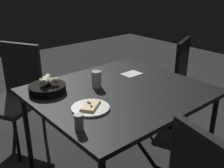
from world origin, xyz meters
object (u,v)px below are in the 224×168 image
object	(u,v)px
bread_basket	(48,88)
beer_glass	(97,80)
chair_far	(16,90)
pepper_shaker	(79,123)
chair_near	(170,75)
dining_table	(119,96)
pizza_plate	(90,107)

from	to	relation	value
bread_basket	beer_glass	world-z (taller)	beer_glass
bread_basket	chair_far	distance (m)	0.71
pepper_shaker	chair_near	world-z (taller)	chair_near
beer_glass	pepper_shaker	world-z (taller)	beer_glass
bread_basket	chair_far	size ratio (longest dim) A/B	0.27
chair_near	beer_glass	bearing A→B (deg)	-171.87
dining_table	chair_near	distance (m)	1.06
bread_basket	chair_near	xyz separation A→B (m)	(1.42, 0.01, -0.25)
bread_basket	chair_near	world-z (taller)	chair_near
pizza_plate	pepper_shaker	bearing A→B (deg)	-140.32
dining_table	bread_basket	world-z (taller)	bread_basket
dining_table	pizza_plate	distance (m)	0.36
dining_table	beer_glass	distance (m)	0.21
pizza_plate	chair_far	xyz separation A→B (m)	(-0.07, 1.07, -0.22)
pizza_plate	pepper_shaker	size ratio (longest dim) A/B	2.57
bread_basket	pepper_shaker	distance (m)	0.57
pizza_plate	bread_basket	xyz separation A→B (m)	(-0.08, 0.40, 0.03)
beer_glass	chair_far	size ratio (longest dim) A/B	0.13
pepper_shaker	chair_far	bearing A→B (deg)	84.33
pepper_shaker	chair_far	size ratio (longest dim) A/B	0.10
pizza_plate	bread_basket	world-z (taller)	bread_basket
beer_glass	pepper_shaker	size ratio (longest dim) A/B	1.31
pizza_plate	beer_glass	size ratio (longest dim) A/B	1.97
dining_table	chair_far	bearing A→B (deg)	113.01
beer_glass	pepper_shaker	distance (m)	0.60
bread_basket	beer_glass	distance (m)	0.36
beer_glass	dining_table	bearing A→B (deg)	-58.06
dining_table	bread_basket	xyz separation A→B (m)	(-0.42, 0.30, 0.09)
pizza_plate	bread_basket	distance (m)	0.41
beer_glass	pepper_shaker	bearing A→B (deg)	-136.38
pizza_plate	bread_basket	bearing A→B (deg)	100.82
dining_table	beer_glass	bearing A→B (deg)	121.94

